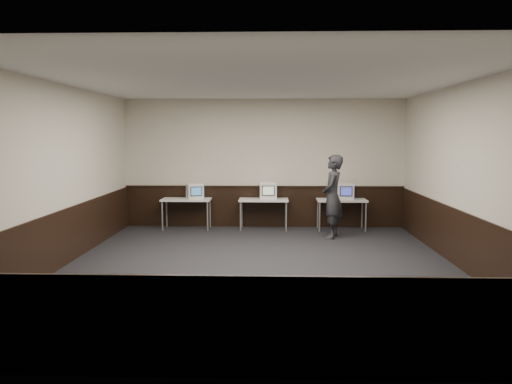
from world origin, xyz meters
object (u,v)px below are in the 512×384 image
desk_right (342,202)px  desk_left (186,202)px  emac_left (195,191)px  emac_right (345,191)px  desk_center (264,202)px  emac_center (268,191)px  person (333,197)px

desk_right → desk_left: bearing=180.0°
emac_left → emac_right: bearing=-19.0°
desk_right → emac_right: (0.08, 0.02, 0.27)m
desk_left → desk_center: bearing=0.0°
emac_center → desk_left: bearing=179.8°
desk_center → emac_center: emac_center is taller
desk_left → emac_right: size_ratio=2.75×
emac_left → desk_right: bearing=-19.4°
desk_left → desk_center: same height
desk_left → emac_center: emac_center is taller
emac_left → person: (3.24, -0.95, -0.00)m
desk_left → desk_right: 3.80m
emac_left → desk_left: bearing=152.0°
emac_right → person: person is taller
desk_center → desk_right: size_ratio=1.00×
emac_center → person: bearing=-36.4°
desk_right → person: size_ratio=0.64×
emac_right → person: 1.09m
desk_left → emac_right: 3.89m
desk_left → emac_right: (3.88, 0.02, 0.27)m
emac_left → person: person is taller
desk_center → person: size_ratio=0.64×
desk_right → person: person is taller
desk_left → emac_left: size_ratio=2.38×
emac_left → person: bearing=-36.1°
desk_left → desk_right: bearing=0.0°
emac_left → person: 3.38m
desk_right → emac_left: (-3.58, -0.03, 0.26)m
person → emac_right: bearing=171.2°
emac_left → person: size_ratio=0.27×
desk_center → person: 1.86m
desk_left → emac_left: bearing=-8.1°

